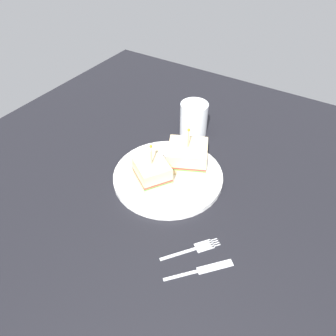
{
  "coord_description": "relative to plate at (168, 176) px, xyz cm",
  "views": [
    {
      "loc": [
        -30.85,
        49.09,
        55.28
      ],
      "look_at": [
        0.0,
        0.0,
        3.38
      ],
      "focal_mm": 35.24,
      "sensor_mm": 36.0,
      "label": 1
    }
  ],
  "objects": [
    {
      "name": "drink_glass",
      "position": [
        4.06,
        -19.83,
        3.6
      ],
      "size": [
        7.59,
        7.59,
        9.35
      ],
      "color": "gold",
      "rests_on": "ground_plane"
    },
    {
      "name": "plate",
      "position": [
        0.0,
        0.0,
        0.0
      ],
      "size": [
        26.33,
        26.33,
        1.38
      ],
      "primitive_type": "cylinder",
      "color": "white",
      "rests_on": "ground_plane"
    },
    {
      "name": "knife",
      "position": [
        -18.76,
        17.54,
        -0.51
      ],
      "size": [
        9.94,
        10.8,
        0.35
      ],
      "color": "silver",
      "rests_on": "ground_plane"
    },
    {
      "name": "sandwich_half_front",
      "position": [
        2.08,
        3.62,
        3.28
      ],
      "size": [
        10.5,
        10.19,
        10.37
      ],
      "color": "beige",
      "rests_on": "plate"
    },
    {
      "name": "fork",
      "position": [
        -15.52,
        13.98,
        -0.51
      ],
      "size": [
        8.63,
        10.52,
        0.35
      ],
      "color": "silver",
      "rests_on": "ground_plane"
    },
    {
      "name": "ground_plane",
      "position": [
        0.0,
        0.0,
        -1.69
      ],
      "size": [
        114.22,
        114.22,
        2.0
      ],
      "primitive_type": "cube",
      "color": "black"
    },
    {
      "name": "sandwich_half_back",
      "position": [
        -2.0,
        -5.73,
        3.43
      ],
      "size": [
        12.2,
        11.92,
        10.63
      ],
      "color": "beige",
      "rests_on": "plate"
    }
  ]
}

